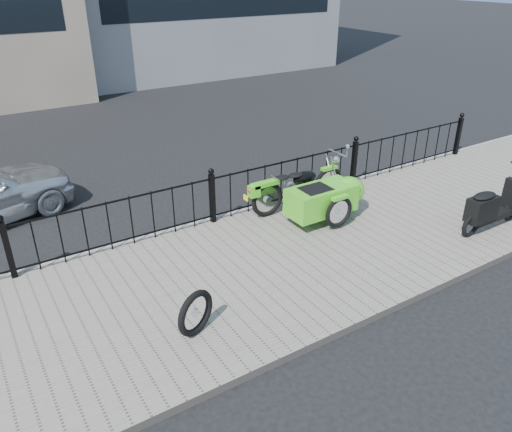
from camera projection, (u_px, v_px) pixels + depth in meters
ground at (249, 257)px, 8.53m from camera, size 120.00×120.00×0.00m
sidewalk at (265, 268)px, 8.12m from camera, size 30.00×3.80×0.12m
curb at (210, 221)px, 9.58m from camera, size 30.00×0.10×0.12m
iron_fence at (212, 199)px, 9.24m from camera, size 14.11×0.11×1.08m
motorcycle_sidecar at (324, 194)px, 9.41m from camera, size 2.28×1.48×0.98m
scooter at (491, 208)px, 8.97m from camera, size 1.65×0.48×1.12m
spare_tire at (196, 313)px, 6.46m from camera, size 0.63×0.33×0.64m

